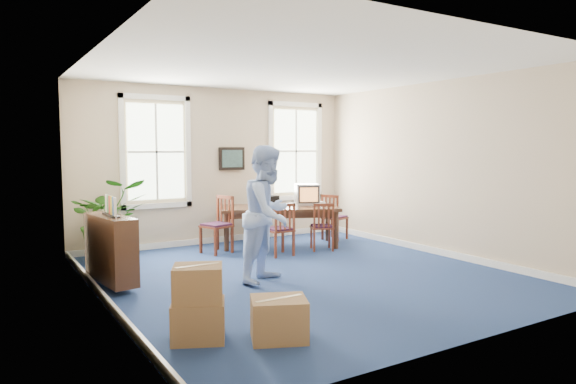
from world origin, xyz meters
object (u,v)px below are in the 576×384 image
crt_tv (307,194)px  man (268,214)px  chair_near_left (279,229)px  cardboard_boxes (213,296)px  credenza (111,254)px  potted_plant (110,219)px  conference_table (280,226)px

crt_tv → man: size_ratio=0.26×
chair_near_left → cardboard_boxes: chair_near_left is taller
credenza → cardboard_boxes: 2.54m
crt_tv → chair_near_left: bearing=-120.6°
chair_near_left → crt_tv: bearing=-144.2°
potted_plant → crt_tv: bearing=-5.5°
man → potted_plant: (-1.70, 2.70, -0.28)m
crt_tv → man: 3.21m
credenza → man: bearing=-31.0°
credenza → crt_tv: bearing=10.4°
potted_plant → cardboard_boxes: bearing=-88.3°
conference_table → chair_near_left: chair_near_left is taller
conference_table → crt_tv: crt_tv is taller
crt_tv → man: man is taller
credenza → potted_plant: potted_plant is taller
chair_near_left → credenza: (-3.13, -0.59, -0.02)m
credenza → potted_plant: bearing=70.1°
chair_near_left → man: (-1.05, -1.47, 0.52)m
potted_plant → conference_table: bearing=-7.6°
conference_table → man: bearing=-99.1°
potted_plant → cardboard_boxes: 4.31m
credenza → conference_table: bearing=13.0°
crt_tv → credenza: size_ratio=0.43×
chair_near_left → man: man is taller
chair_near_left → cardboard_boxes: bearing=49.3°
conference_table → potted_plant: bearing=-162.8°
chair_near_left → cardboard_boxes: size_ratio=0.68×
conference_table → credenza: size_ratio=1.95×
cardboard_boxes → credenza: bearing=101.5°
conference_table → cardboard_boxes: bearing=-103.9°
conference_table → credenza: (-3.61, -1.38, 0.07)m
crt_tv → chair_near_left: (-1.17, -0.85, -0.52)m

